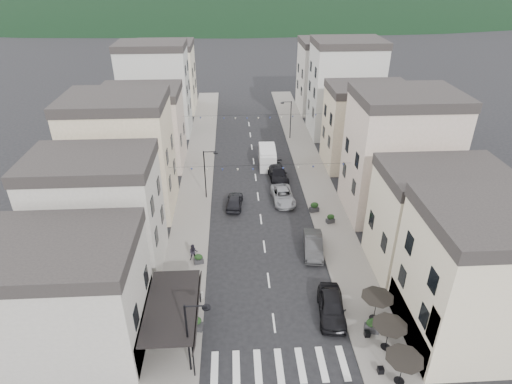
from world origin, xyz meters
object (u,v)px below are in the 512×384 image
(parked_car_b, at_px, (313,245))
(parked_car_c, at_px, (283,196))
(parked_car_a, at_px, (332,306))
(pedestrian_b, at_px, (194,252))
(parked_car_d, at_px, (278,174))
(parked_car_e, at_px, (235,201))
(delivery_van, at_px, (267,156))
(pedestrian_a, at_px, (174,282))

(parked_car_b, distance_m, parked_car_c, 10.03)
(parked_car_a, xyz_separation_m, parked_car_c, (-1.80, 18.10, -0.14))
(pedestrian_b, bearing_deg, parked_car_d, 54.71)
(parked_car_d, distance_m, parked_car_e, 8.64)
(delivery_van, xyz_separation_m, pedestrian_b, (-8.52, -20.47, -0.32))
(pedestrian_a, height_order, pedestrian_b, pedestrian_a)
(pedestrian_a, xyz_separation_m, pedestrian_b, (1.34, 4.14, -0.13))
(parked_car_b, relative_size, pedestrian_b, 2.88)
(parked_car_b, height_order, parked_car_d, parked_car_b)
(parked_car_a, distance_m, pedestrian_b, 13.60)
(parked_car_a, bearing_deg, pedestrian_b, 152.71)
(parked_car_c, xyz_separation_m, delivery_van, (-1.00, 9.89, 0.56))
(parked_car_a, height_order, parked_car_b, parked_car_a)
(parked_car_e, relative_size, delivery_van, 0.78)
(parked_car_b, height_order, parked_car_e, parked_car_b)
(parked_car_c, distance_m, delivery_van, 9.95)
(parked_car_b, height_order, pedestrian_a, pedestrian_a)
(parked_car_b, bearing_deg, pedestrian_a, -152.07)
(pedestrian_b, bearing_deg, parked_car_b, -1.27)
(parked_car_b, xyz_separation_m, pedestrian_b, (-11.33, -0.72, 0.16))
(parked_car_a, bearing_deg, parked_car_e, 119.61)
(parked_car_b, xyz_separation_m, pedestrian_a, (-12.67, -4.85, 0.29))
(parked_car_c, bearing_deg, parked_car_b, -82.95)
(parked_car_a, bearing_deg, parked_car_d, 100.63)
(parked_car_d, height_order, parked_car_e, parked_car_d)
(parked_car_a, height_order, parked_car_e, parked_car_a)
(parked_car_a, height_order, parked_car_c, parked_car_a)
(parked_car_b, height_order, parked_car_c, parked_car_b)
(parked_car_c, bearing_deg, pedestrian_a, -129.72)
(parked_car_c, height_order, pedestrian_b, pedestrian_b)
(parked_car_e, bearing_deg, parked_car_c, -164.60)
(parked_car_a, relative_size, pedestrian_a, 2.60)
(delivery_van, height_order, pedestrian_b, delivery_van)
(parked_car_b, xyz_separation_m, delivery_van, (-2.80, 19.75, 0.48))
(delivery_van, bearing_deg, pedestrian_a, -109.97)
(pedestrian_b, bearing_deg, pedestrian_a, -112.83)
(delivery_van, distance_m, pedestrian_a, 26.51)
(parked_car_d, xyz_separation_m, parked_car_e, (-5.60, -6.58, -0.05))
(parked_car_d, xyz_separation_m, pedestrian_a, (-10.87, -20.37, 0.31))
(parked_car_e, relative_size, pedestrian_a, 2.21)
(parked_car_a, xyz_separation_m, parked_car_b, (0.00, 8.24, -0.06))
(parked_car_b, relative_size, parked_car_d, 0.90)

